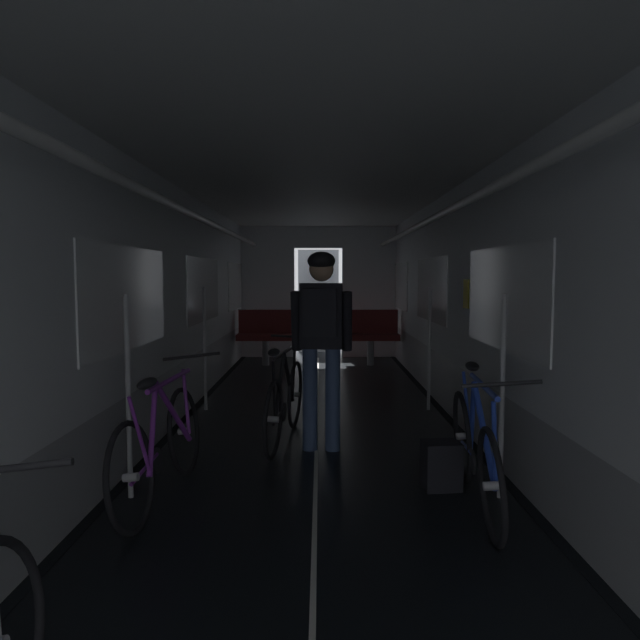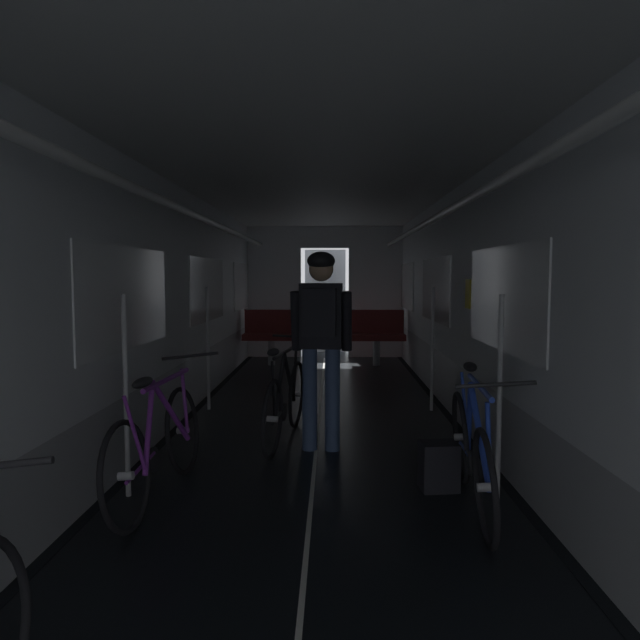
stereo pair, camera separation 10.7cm
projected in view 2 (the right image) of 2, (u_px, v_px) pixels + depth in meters
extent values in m
cube|color=black|center=(159.00, 446.00, 5.12)|extent=(0.08, 11.50, 0.01)
cube|color=black|center=(476.00, 448.00, 5.06)|extent=(0.08, 11.50, 0.01)
cube|color=beige|center=(316.00, 447.00, 5.09)|extent=(0.03, 11.27, 0.00)
cube|color=#9EA0A5|center=(147.00, 413.00, 5.10)|extent=(0.12, 11.50, 0.60)
cube|color=silver|center=(144.00, 276.00, 5.01)|extent=(0.12, 11.50, 1.85)
cube|color=white|center=(128.00, 298.00, 4.45)|extent=(0.02, 1.90, 0.80)
cube|color=white|center=(208.00, 290.00, 7.31)|extent=(0.02, 1.90, 0.80)
cube|color=white|center=(243.00, 286.00, 10.18)|extent=(0.02, 1.90, 0.80)
cube|color=yellow|center=(143.00, 296.00, 4.80)|extent=(0.01, 0.20, 0.28)
cylinder|color=white|center=(181.00, 209.00, 4.96)|extent=(0.07, 11.04, 0.07)
cylinder|color=#B7BABF|center=(126.00, 396.00, 3.92)|extent=(0.04, 0.04, 1.40)
cylinder|color=#B7BABF|center=(208.00, 349.00, 6.51)|extent=(0.04, 0.04, 1.40)
cube|color=#9EA0A5|center=(488.00, 415.00, 5.04)|extent=(0.12, 11.50, 0.60)
cube|color=silver|center=(491.00, 276.00, 4.95)|extent=(0.12, 11.50, 1.85)
cube|color=white|center=(503.00, 298.00, 4.39)|extent=(0.02, 1.90, 0.80)
cube|color=white|center=(435.00, 290.00, 7.25)|extent=(0.02, 1.90, 0.80)
cube|color=white|center=(406.00, 286.00, 10.12)|extent=(0.02, 1.90, 0.80)
cube|color=yellow|center=(468.00, 294.00, 5.50)|extent=(0.01, 0.20, 0.28)
cylinder|color=white|center=(452.00, 208.00, 4.91)|extent=(0.07, 11.04, 0.07)
cylinder|color=#B7BABF|center=(499.00, 398.00, 3.87)|extent=(0.04, 0.04, 1.40)
cylinder|color=#B7BABF|center=(432.00, 349.00, 6.46)|extent=(0.04, 0.04, 1.40)
cube|color=silver|center=(274.00, 292.00, 10.81)|extent=(1.00, 0.12, 2.45)
cube|color=silver|center=(375.00, 292.00, 10.77)|extent=(1.00, 0.12, 2.45)
cube|color=silver|center=(325.00, 237.00, 10.71)|extent=(0.90, 0.12, 0.40)
cube|color=#4C4F54|center=(325.00, 301.00, 11.51)|extent=(0.81, 0.04, 2.05)
cube|color=silver|center=(316.00, 160.00, 4.90)|extent=(3.14, 11.62, 0.12)
cylinder|color=gray|center=(271.00, 352.00, 9.83)|extent=(0.12, 0.12, 0.44)
cube|color=maroon|center=(271.00, 337.00, 9.81)|extent=(0.96, 0.44, 0.10)
cube|color=maroon|center=(272.00, 321.00, 9.98)|extent=(0.96, 0.08, 0.40)
torus|color=gray|center=(248.00, 310.00, 10.00)|extent=(0.14, 0.14, 0.02)
cylinder|color=gray|center=(377.00, 353.00, 9.79)|extent=(0.12, 0.12, 0.44)
cube|color=maroon|center=(377.00, 337.00, 9.77)|extent=(0.96, 0.44, 0.10)
cube|color=maroon|center=(376.00, 321.00, 9.94)|extent=(0.96, 0.08, 0.40)
torus|color=gray|center=(351.00, 310.00, 9.97)|extent=(0.14, 0.14, 0.02)
torus|color=black|center=(126.00, 476.00, 3.41)|extent=(0.16, 0.68, 0.67)
cylinder|color=#B2B2B7|center=(126.00, 476.00, 3.41)|extent=(0.10, 0.06, 0.06)
torus|color=black|center=(183.00, 430.00, 4.42)|extent=(0.16, 0.68, 0.67)
cylinder|color=#B2B2B7|center=(183.00, 430.00, 4.42)|extent=(0.10, 0.06, 0.06)
cylinder|color=purple|center=(171.00, 412.00, 4.09)|extent=(0.14, 0.54, 0.56)
cylinder|color=purple|center=(149.00, 427.00, 3.68)|extent=(0.08, 0.35, 0.55)
cylinder|color=purple|center=(167.00, 380.00, 3.91)|extent=(0.10, 0.82, 0.04)
cylinder|color=purple|center=(135.00, 433.00, 3.46)|extent=(0.09, 0.16, 0.49)
cylinder|color=purple|center=(141.00, 467.00, 3.63)|extent=(0.05, 0.45, 0.07)
cylinder|color=purple|center=(185.00, 400.00, 4.37)|extent=(0.08, 0.09, 0.49)
cylinder|color=black|center=(154.00, 459.00, 3.86)|extent=(0.04, 0.17, 0.17)
ellipsoid|color=black|center=(143.00, 383.00, 3.48)|extent=(0.11, 0.25, 0.07)
cylinder|color=black|center=(190.00, 356.00, 4.36)|extent=(0.44, 0.06, 0.08)
torus|color=black|center=(460.00, 437.00, 4.23)|extent=(0.14, 0.67, 0.67)
cylinder|color=#B2B2B7|center=(460.00, 437.00, 4.23)|extent=(0.10, 0.06, 0.06)
torus|color=black|center=(485.00, 487.00, 3.22)|extent=(0.14, 0.67, 0.67)
cylinder|color=#B2B2B7|center=(485.00, 487.00, 3.22)|extent=(0.10, 0.06, 0.06)
cylinder|color=#2342B7|center=(480.00, 434.00, 3.52)|extent=(0.05, 0.54, 0.56)
cylinder|color=#2342B7|center=(469.00, 418.00, 3.92)|extent=(0.10, 0.34, 0.55)
cylinder|color=#2342B7|center=(480.00, 387.00, 3.65)|extent=(0.11, 0.82, 0.04)
cylinder|color=#2342B7|center=(465.00, 407.00, 4.14)|extent=(0.05, 0.17, 0.49)
cylinder|color=#2342B7|center=(465.00, 449.00, 4.01)|extent=(0.07, 0.45, 0.07)
cylinder|color=#2342B7|center=(489.00, 444.00, 3.23)|extent=(0.07, 0.09, 0.49)
cylinder|color=black|center=(469.00, 462.00, 3.79)|extent=(0.04, 0.17, 0.17)
ellipsoid|color=black|center=(470.00, 367.00, 4.07)|extent=(0.11, 0.25, 0.07)
cylinder|color=black|center=(496.00, 385.00, 3.18)|extent=(0.44, 0.06, 0.06)
cylinder|color=#384C75|center=(310.00, 399.00, 5.01)|extent=(0.13, 0.13, 0.90)
cylinder|color=#384C75|center=(332.00, 399.00, 4.99)|extent=(0.13, 0.13, 0.90)
cube|color=black|center=(321.00, 316.00, 4.94)|extent=(0.37, 0.24, 0.56)
cylinder|color=black|center=(296.00, 321.00, 4.98)|extent=(0.10, 0.20, 0.53)
cylinder|color=black|center=(347.00, 321.00, 4.95)|extent=(0.10, 0.20, 0.53)
sphere|color=tan|center=(321.00, 269.00, 4.91)|extent=(0.21, 0.21, 0.21)
ellipsoid|color=black|center=(321.00, 261.00, 4.91)|extent=(0.26, 0.30, 0.16)
cube|color=black|center=(319.00, 312.00, 4.77)|extent=(0.29, 0.18, 0.40)
torus|color=black|center=(272.00, 419.00, 4.76)|extent=(0.15, 0.67, 0.67)
cylinder|color=#B2B2B7|center=(272.00, 419.00, 4.76)|extent=(0.10, 0.06, 0.05)
torus|color=black|center=(296.00, 394.00, 5.77)|extent=(0.15, 0.67, 0.67)
cylinder|color=#B2B2B7|center=(296.00, 394.00, 5.77)|extent=(0.10, 0.06, 0.05)
cylinder|color=black|center=(289.00, 378.00, 5.44)|extent=(0.10, 0.54, 0.56)
cylinder|color=black|center=(279.00, 386.00, 5.04)|extent=(0.10, 0.34, 0.55)
cylinder|color=black|center=(285.00, 352.00, 5.27)|extent=(0.14, 0.82, 0.04)
cylinder|color=black|center=(273.00, 389.00, 4.81)|extent=(0.03, 0.17, 0.49)
cylinder|color=black|center=(279.00, 415.00, 4.98)|extent=(0.09, 0.45, 0.07)
cylinder|color=black|center=(295.00, 371.00, 5.72)|extent=(0.06, 0.09, 0.49)
cylinder|color=black|center=(284.00, 412.00, 5.21)|extent=(0.04, 0.17, 0.17)
ellipsoid|color=black|center=(273.00, 352.00, 4.84)|extent=(0.12, 0.25, 0.06)
cylinder|color=black|center=(294.00, 337.00, 5.71)|extent=(0.44, 0.08, 0.04)
cube|color=black|center=(439.00, 466.00, 4.08)|extent=(0.28, 0.23, 0.34)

